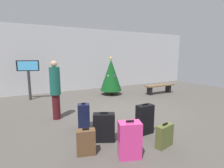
# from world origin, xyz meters

# --- Properties ---
(ground_plane) EXTENTS (16.00, 16.00, 0.00)m
(ground_plane) POSITION_xyz_m (0.00, 0.00, 0.00)
(ground_plane) COLOR #514C47
(back_wall) EXTENTS (16.00, 0.20, 3.57)m
(back_wall) POSITION_xyz_m (0.00, 4.70, 1.79)
(back_wall) COLOR silver
(back_wall) RESTS_ON ground_plane
(holiday_tree) EXTENTS (1.11, 1.11, 1.96)m
(holiday_tree) POSITION_xyz_m (0.97, 2.72, 1.03)
(holiday_tree) COLOR #4C3319
(holiday_tree) RESTS_ON ground_plane
(flight_info_kiosk) EXTENTS (0.93, 0.37, 1.82)m
(flight_info_kiosk) POSITION_xyz_m (-2.85, 3.44, 1.28)
(flight_info_kiosk) COLOR #333338
(flight_info_kiosk) RESTS_ON ground_plane
(waiting_bench) EXTENTS (1.75, 0.44, 0.48)m
(waiting_bench) POSITION_xyz_m (3.36, 1.69, 0.37)
(waiting_bench) COLOR brown
(waiting_bench) RESTS_ON ground_plane
(traveller_0) EXTENTS (0.42, 0.42, 1.88)m
(traveller_0) POSITION_xyz_m (-2.19, 0.40, 1.00)
(traveller_0) COLOR #4C1419
(traveller_0) RESTS_ON ground_plane
(suitcase_0) EXTENTS (0.56, 0.43, 0.73)m
(suitcase_0) POSITION_xyz_m (-1.44, -1.62, 0.34)
(suitcase_0) COLOR black
(suitcase_0) RESTS_ON ground_plane
(suitcase_1) EXTENTS (0.39, 0.34, 0.74)m
(suitcase_1) POSITION_xyz_m (-1.63, -0.68, 0.35)
(suitcase_1) COLOR #141938
(suitcase_1) RESTS_ON ground_plane
(suitcase_2) EXTENTS (0.45, 0.24, 0.82)m
(suitcase_2) POSITION_xyz_m (-0.33, -1.75, 0.39)
(suitcase_2) COLOR black
(suitcase_2) RESTS_ON ground_plane
(suitcase_3) EXTENTS (0.48, 0.26, 0.55)m
(suitcase_3) POSITION_xyz_m (-0.34, -2.48, 0.26)
(suitcase_3) COLOR #59602D
(suitcase_3) RESTS_ON ground_plane
(suitcase_4) EXTENTS (0.42, 0.29, 0.58)m
(suitcase_4) POSITION_xyz_m (-2.01, -1.96, 0.27)
(suitcase_4) COLOR brown
(suitcase_4) RESTS_ON ground_plane
(suitcase_5) EXTENTS (0.51, 0.41, 0.79)m
(suitcase_5) POSITION_xyz_m (-1.26, -2.46, 0.37)
(suitcase_5) COLOR #E5388C
(suitcase_5) RESTS_ON ground_plane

